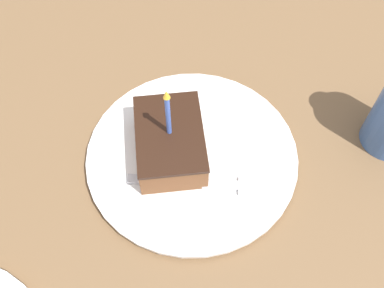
{
  "coord_description": "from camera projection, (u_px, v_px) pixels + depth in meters",
  "views": [
    {
      "loc": [
        0.06,
        0.31,
        0.51
      ],
      "look_at": [
        0.03,
        0.01,
        0.04
      ],
      "focal_mm": 42.0,
      "sensor_mm": 36.0,
      "label": 1
    }
  ],
  "objects": [
    {
      "name": "ground_plane",
      "position": [
        211.0,
        155.0,
        0.62
      ],
      "size": [
        2.4,
        2.4,
        0.04
      ],
      "color": "brown",
      "rests_on": "ground"
    },
    {
      "name": "plate",
      "position": [
        192.0,
        156.0,
        0.59
      ],
      "size": [
        0.28,
        0.28,
        0.01
      ],
      "color": "white",
      "rests_on": "ground_plane"
    },
    {
      "name": "cake_slice",
      "position": [
        170.0,
        142.0,
        0.56
      ],
      "size": [
        0.08,
        0.12,
        0.12
      ],
      "color": "brown",
      "rests_on": "plate"
    },
    {
      "name": "fork",
      "position": [
        212.0,
        184.0,
        0.56
      ],
      "size": [
        0.18,
        0.05,
        0.0
      ],
      "color": "silver",
      "rests_on": "plate"
    }
  ]
}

